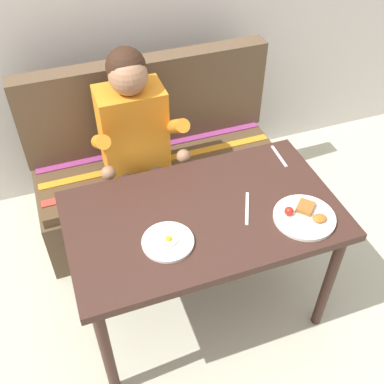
{
  "coord_description": "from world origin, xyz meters",
  "views": [
    {
      "loc": [
        -0.52,
        -1.31,
        2.19
      ],
      "look_at": [
        0.0,
        0.15,
        0.72
      ],
      "focal_mm": 43.35,
      "sensor_mm": 36.0,
      "label": 1
    }
  ],
  "objects_px": {
    "couch": "(158,173)",
    "knife": "(247,208)",
    "plate_eggs": "(168,241)",
    "person": "(137,140)",
    "fork": "(279,156)",
    "plate_breakfast": "(304,216)",
    "table": "(203,225)"
  },
  "relations": [
    {
      "from": "fork",
      "to": "plate_breakfast",
      "type": "bearing_deg",
      "value": -100.15
    },
    {
      "from": "table",
      "to": "couch",
      "type": "height_order",
      "value": "couch"
    },
    {
      "from": "plate_eggs",
      "to": "plate_breakfast",
      "type": "bearing_deg",
      "value": -6.16
    },
    {
      "from": "couch",
      "to": "plate_breakfast",
      "type": "bearing_deg",
      "value": -67.12
    },
    {
      "from": "person",
      "to": "knife",
      "type": "height_order",
      "value": "person"
    },
    {
      "from": "person",
      "to": "plate_breakfast",
      "type": "distance_m",
      "value": 0.94
    },
    {
      "from": "plate_breakfast",
      "to": "person",
      "type": "bearing_deg",
      "value": 125.33
    },
    {
      "from": "table",
      "to": "person",
      "type": "relative_size",
      "value": 0.99
    },
    {
      "from": "couch",
      "to": "person",
      "type": "distance_m",
      "value": 0.47
    },
    {
      "from": "plate_eggs",
      "to": "fork",
      "type": "bearing_deg",
      "value": 26.83
    },
    {
      "from": "plate_breakfast",
      "to": "fork",
      "type": "xyz_separation_m",
      "value": [
        0.09,
        0.41,
        -0.01
      ]
    },
    {
      "from": "couch",
      "to": "plate_eggs",
      "type": "xyz_separation_m",
      "value": [
        -0.2,
        -0.88,
        0.41
      ]
    },
    {
      "from": "table",
      "to": "plate_eggs",
      "type": "distance_m",
      "value": 0.25
    },
    {
      "from": "plate_eggs",
      "to": "fork",
      "type": "distance_m",
      "value": 0.77
    },
    {
      "from": "plate_eggs",
      "to": "fork",
      "type": "xyz_separation_m",
      "value": [
        0.69,
        0.35,
        -0.01
      ]
    },
    {
      "from": "couch",
      "to": "knife",
      "type": "bearing_deg",
      "value": -76.8
    },
    {
      "from": "person",
      "to": "fork",
      "type": "bearing_deg",
      "value": -29.01
    },
    {
      "from": "plate_eggs",
      "to": "knife",
      "type": "xyz_separation_m",
      "value": [
        0.39,
        0.07,
        -0.01
      ]
    },
    {
      "from": "plate_eggs",
      "to": "couch",
      "type": "bearing_deg",
      "value": 77.25
    },
    {
      "from": "couch",
      "to": "person",
      "type": "height_order",
      "value": "person"
    },
    {
      "from": "plate_eggs",
      "to": "knife",
      "type": "relative_size",
      "value": 1.08
    },
    {
      "from": "plate_breakfast",
      "to": "knife",
      "type": "bearing_deg",
      "value": 147.05
    },
    {
      "from": "table",
      "to": "plate_eggs",
      "type": "relative_size",
      "value": 5.56
    },
    {
      "from": "table",
      "to": "plate_eggs",
      "type": "bearing_deg",
      "value": -150.39
    },
    {
      "from": "knife",
      "to": "person",
      "type": "bearing_deg",
      "value": 143.46
    },
    {
      "from": "couch",
      "to": "person",
      "type": "xyz_separation_m",
      "value": [
        -0.15,
        -0.17,
        0.41
      ]
    },
    {
      "from": "couch",
      "to": "knife",
      "type": "xyz_separation_m",
      "value": [
        0.19,
        -0.81,
        0.4
      ]
    },
    {
      "from": "person",
      "to": "plate_breakfast",
      "type": "xyz_separation_m",
      "value": [
        0.54,
        -0.77,
        0.0
      ]
    },
    {
      "from": "person",
      "to": "knife",
      "type": "distance_m",
      "value": 0.72
    },
    {
      "from": "table",
      "to": "couch",
      "type": "bearing_deg",
      "value": 90.0
    },
    {
      "from": "fork",
      "to": "knife",
      "type": "bearing_deg",
      "value": -134.69
    },
    {
      "from": "couch",
      "to": "knife",
      "type": "relative_size",
      "value": 7.2
    }
  ]
}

